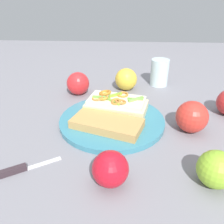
{
  "coord_description": "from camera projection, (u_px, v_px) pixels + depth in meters",
  "views": [
    {
      "loc": [
        0.03,
        -0.56,
        0.34
      ],
      "look_at": [
        0.0,
        0.0,
        0.03
      ],
      "focal_mm": 38.41,
      "sensor_mm": 36.0,
      "label": 1
    }
  ],
  "objects": [
    {
      "name": "apple_0",
      "position": [
        110.0,
        169.0,
        0.45
      ],
      "size": [
        0.08,
        0.08,
        0.07
      ],
      "primitive_type": "sphere",
      "rotation": [
        0.0,
        0.0,
        4.92
      ],
      "color": "red",
      "rests_on": "ground_plane"
    },
    {
      "name": "apple_4",
      "position": [
        216.0,
        169.0,
        0.45
      ],
      "size": [
        0.08,
        0.08,
        0.07
      ],
      "primitive_type": "sphere",
      "rotation": [
        0.0,
        0.0,
        1.5
      ],
      "color": "#84B42B",
      "rests_on": "ground_plane"
    },
    {
      "name": "ground_plane",
      "position": [
        112.0,
        123.0,
        0.66
      ],
      "size": [
        2.0,
        2.0,
        0.0
      ],
      "primitive_type": "plane",
      "color": "slate",
      "rests_on": "ground"
    },
    {
      "name": "plate",
      "position": [
        112.0,
        121.0,
        0.66
      ],
      "size": [
        0.29,
        0.29,
        0.01
      ],
      "primitive_type": "cylinder",
      "color": "teal",
      "rests_on": "ground_plane"
    },
    {
      "name": "apple_1",
      "position": [
        126.0,
        79.0,
        0.84
      ],
      "size": [
        0.09,
        0.09,
        0.08
      ],
      "primitive_type": "sphere",
      "rotation": [
        0.0,
        0.0,
        1.79
      ],
      "color": "gold",
      "rests_on": "ground_plane"
    },
    {
      "name": "apple_3",
      "position": [
        192.0,
        117.0,
        0.61
      ],
      "size": [
        0.11,
        0.11,
        0.08
      ],
      "primitive_type": "sphere",
      "rotation": [
        0.0,
        0.0,
        2.6
      ],
      "color": "red",
      "rests_on": "ground_plane"
    },
    {
      "name": "sandwich",
      "position": [
        116.0,
        104.0,
        0.68
      ],
      "size": [
        0.19,
        0.13,
        0.05
      ],
      "rotation": [
        0.0,
        0.0,
        6.05
      ],
      "color": "beige",
      "rests_on": "plate"
    },
    {
      "name": "apple_2",
      "position": [
        78.0,
        83.0,
        0.81
      ],
      "size": [
        0.11,
        0.11,
        0.08
      ],
      "primitive_type": "sphere",
      "rotation": [
        0.0,
        0.0,
        0.93
      ],
      "color": "red",
      "rests_on": "ground_plane"
    },
    {
      "name": "bread_slice_side",
      "position": [
        107.0,
        123.0,
        0.61
      ],
      "size": [
        0.2,
        0.14,
        0.02
      ],
      "primitive_type": "cube",
      "rotation": [
        0.0,
        0.0,
        5.95
      ],
      "color": "tan",
      "rests_on": "plate"
    },
    {
      "name": "knife",
      "position": [
        21.0,
        169.0,
        0.49
      ],
      "size": [
        0.11,
        0.08,
        0.01
      ],
      "rotation": [
        0.0,
        0.0,
        0.55
      ],
      "color": "silver",
      "rests_on": "ground_plane"
    },
    {
      "name": "drinking_glass",
      "position": [
        159.0,
        72.0,
        0.88
      ],
      "size": [
        0.07,
        0.07,
        0.1
      ],
      "primitive_type": "cylinder",
      "color": "silver",
      "rests_on": "ground_plane"
    }
  ]
}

